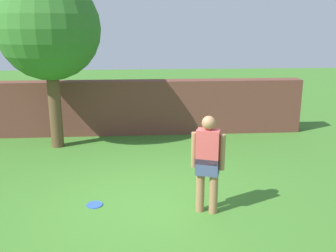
# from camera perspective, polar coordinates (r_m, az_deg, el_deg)

# --- Properties ---
(ground_plane) EXTENTS (40.00, 40.00, 0.00)m
(ground_plane) POSITION_cam_1_polar(r_m,az_deg,el_deg) (6.62, -3.52, -11.77)
(ground_plane) COLOR #3D7528
(brick_wall) EXTENTS (11.89, 0.50, 1.49)m
(brick_wall) POSITION_cam_1_polar(r_m,az_deg,el_deg) (10.68, -11.99, 2.65)
(brick_wall) COLOR brown
(brick_wall) RESTS_ON ground
(tree) EXTENTS (2.42, 2.42, 4.09)m
(tree) POSITION_cam_1_polar(r_m,az_deg,el_deg) (9.54, -17.46, 13.66)
(tree) COLOR brown
(tree) RESTS_ON ground
(person) EXTENTS (0.51, 0.33, 1.62)m
(person) POSITION_cam_1_polar(r_m,az_deg,el_deg) (6.08, 5.99, -5.14)
(person) COLOR #9E704C
(person) RESTS_ON ground
(frisbee_blue) EXTENTS (0.27, 0.27, 0.02)m
(frisbee_blue) POSITION_cam_1_polar(r_m,az_deg,el_deg) (6.72, -10.98, -11.55)
(frisbee_blue) COLOR blue
(frisbee_blue) RESTS_ON ground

